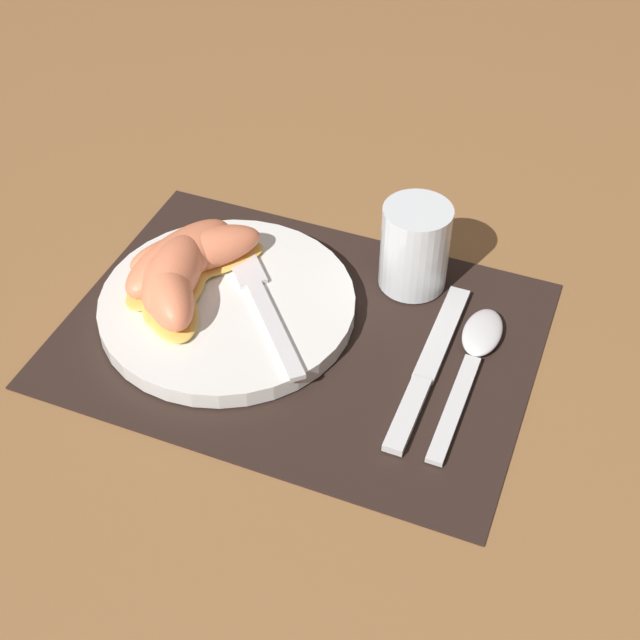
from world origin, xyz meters
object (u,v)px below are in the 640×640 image
Objects in this scene: juice_glass at (414,251)px; citrus_wedge_3 at (168,294)px; citrus_wedge_0 at (197,253)px; citrus_wedge_1 at (180,260)px; plate at (226,308)px; fork at (257,290)px; spoon at (475,351)px; knife at (427,368)px; citrus_wedge_2 at (174,276)px.

juice_glass reaches higher than citrus_wedge_3.
citrus_wedge_1 reaches higher than citrus_wedge_0.
fork reaches higher than plate.
fork is (-0.20, -0.01, 0.01)m from spoon.
juice_glass reaches higher than citrus_wedge_0.
citrus_wedge_3 is at bearing -74.12° from citrus_wedge_1.
citrus_wedge_1 reaches higher than spoon.
knife is (0.05, -0.10, -0.03)m from juice_glass.
fork is at bearing -11.43° from citrus_wedge_0.
plate is 0.18m from juice_glass.
citrus_wedge_2 reaches higher than plate.
spoon is at bearing 44.41° from knife.
spoon is 0.27m from citrus_wedge_3.
plate is at bearing -19.47° from citrus_wedge_1.
knife is 0.23m from citrus_wedge_3.
citrus_wedge_3 is at bearing -144.13° from juice_glass.
fork is 0.08m from citrus_wedge_3.
spoon is at bearing -42.19° from juice_glass.
plate is 1.64× the size of citrus_wedge_1.
fork is at bearing 1.72° from citrus_wedge_1.
spoon is at bearing 8.06° from citrus_wedge_2.
juice_glass is (0.14, 0.11, 0.03)m from plate.
citrus_wedge_2 is at bearing -171.94° from spoon.
citrus_wedge_3 is (0.00, -0.06, 0.00)m from citrus_wedge_0.
citrus_wedge_2 reaches higher than fork.
spoon is at bearing 12.92° from citrus_wedge_3.
citrus_wedge_1 is 0.05m from citrus_wedge_3.
plate is at bearing -179.91° from knife.
citrus_wedge_3 is at bearing -141.81° from fork.
knife is at bearing 6.91° from citrus_wedge_3.
knife is 1.80× the size of citrus_wedge_2.
spoon is 0.27m from citrus_wedge_2.
citrus_wedge_0 is 0.02m from citrus_wedge_1.
plate is 1.28× the size of spoon.
knife is at bearing -8.33° from citrus_wedge_0.
plate is at bearing -143.69° from juice_glass.
citrus_wedge_2 is at bearing -173.50° from plate.
citrus_wedge_3 is at bearing -85.96° from citrus_wedge_0.
citrus_wedge_0 is 0.06m from citrus_wedge_3.
citrus_wedge_3 is (-0.18, -0.13, -0.00)m from juice_glass.
spoon is (0.22, 0.03, -0.00)m from plate.
citrus_wedge_0 is at bearing 60.55° from citrus_wedge_1.
citrus_wedge_2 is 0.02m from citrus_wedge_3.
plate is 0.23m from spoon.
juice_glass is 0.22m from citrus_wedge_2.
juice_glass is 0.15m from fork.
juice_glass is at bearing 23.65° from citrus_wedge_1.
citrus_wedge_3 reaches higher than fork.
citrus_wedge_1 is (-0.24, 0.02, 0.03)m from knife.
citrus_wedge_1 is (-0.20, -0.09, -0.00)m from juice_glass.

